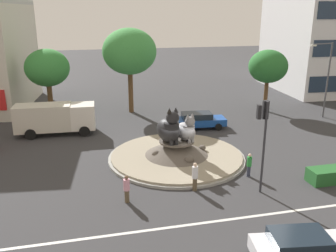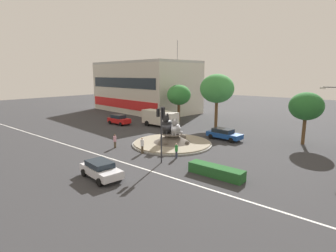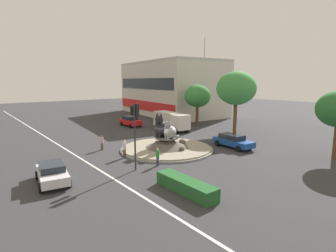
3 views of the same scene
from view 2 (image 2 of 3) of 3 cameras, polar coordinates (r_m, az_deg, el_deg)
ground_plane at (r=33.34m, az=0.87°, el=-3.96°), size 160.00×160.00×0.00m
lane_centreline at (r=27.53m, az=-10.36°, el=-7.38°), size 112.00×0.20×0.01m
roundabout_island at (r=33.23m, az=0.89°, el=-3.16°), size 9.87×9.87×1.40m
cat_statue_black at (r=33.04m, az=-0.11°, el=0.10°), size 1.98×2.81×2.62m
cat_statue_grey at (r=32.33m, az=1.65°, el=-0.51°), size 1.71×2.35×2.06m
traffic_light_mast at (r=25.80m, az=-1.42°, el=0.77°), size 0.77×0.48×5.52m
shophouse_block at (r=63.89m, az=-4.94°, el=8.35°), size 26.20×15.98×15.89m
clipped_hedge_strip at (r=23.49m, az=10.20°, el=-9.48°), size 4.96×1.20×0.90m
broadleaf_tree_behind_island at (r=49.24m, az=2.33°, el=6.61°), size 4.33×4.33×6.73m
second_tree_near_tower at (r=44.26m, az=10.41°, el=7.84°), size 5.47×5.47×8.66m
third_tree_left at (r=36.69m, az=27.39°, el=3.72°), size 4.01×4.01×6.47m
pedestrian_white_shirt at (r=29.60m, az=-5.53°, el=-4.03°), size 0.36×0.36×1.79m
pedestrian_pink_shirt at (r=32.31m, az=-11.26°, el=-3.10°), size 0.35×0.35×1.62m
pedestrian_green_shirt at (r=27.84m, az=1.81°, el=-5.18°), size 0.31×0.31×1.58m
sedan_on_far_lane at (r=47.28m, az=-10.43°, el=1.38°), size 4.27×2.06×1.66m
hatchback_near_shophouse at (r=23.36m, az=-14.14°, el=-8.95°), size 4.44×2.53×1.43m
parked_car_right at (r=36.43m, az=11.84°, el=-1.65°), size 4.87×2.31×1.47m
delivery_box_truck at (r=44.33m, az=-1.77°, el=1.78°), size 6.74×2.65×2.67m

